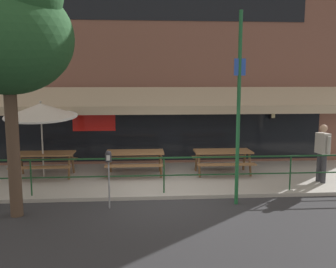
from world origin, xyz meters
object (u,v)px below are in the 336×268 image
object	(u,v)px
picnic_table_right	(223,155)
street_sign_pole	(239,108)
picnic_table_centre	(135,156)
parking_meter_near	(109,162)
picnic_table_left	(44,158)
patio_umbrella_left	(41,111)
street_tree_curbside	(9,31)
pedestrian_walking	(322,150)

from	to	relation	value
picnic_table_right	street_sign_pole	bearing A→B (deg)	-94.97
picnic_table_centre	picnic_table_right	distance (m)	2.79
picnic_table_right	parking_meter_near	xyz separation A→B (m)	(-3.38, -2.74, 0.44)
picnic_table_left	picnic_table_centre	bearing A→B (deg)	0.50
patio_umbrella_left	street_tree_curbside	bearing A→B (deg)	-85.97
parking_meter_near	street_sign_pole	size ratio (longest dim) A/B	0.30
picnic_table_centre	picnic_table_right	size ratio (longest dim) A/B	1.00
picnic_table_left	pedestrian_walking	size ratio (longest dim) A/B	1.05
picnic_table_centre	parking_meter_near	size ratio (longest dim) A/B	1.27
picnic_table_centre	street_sign_pole	size ratio (longest dim) A/B	0.38
picnic_table_left	parking_meter_near	distance (m)	3.56
picnic_table_right	street_sign_pole	size ratio (longest dim) A/B	0.38
picnic_table_left	parking_meter_near	xyz separation A→B (m)	(2.20, -2.76, 0.44)
picnic_table_right	pedestrian_walking	size ratio (longest dim) A/B	1.05
picnic_table_right	street_tree_curbside	distance (m)	7.09
pedestrian_walking	street_tree_curbside	distance (m)	8.84
picnic_table_right	patio_umbrella_left	xyz separation A→B (m)	(-5.58, -0.13, 1.47)
parking_meter_near	street_tree_curbside	xyz separation A→B (m)	(-1.99, -0.41, 2.96)
picnic_table_centre	street_tree_curbside	world-z (taller)	street_tree_curbside
picnic_table_left	patio_umbrella_left	distance (m)	1.48
patio_umbrella_left	street_sign_pole	size ratio (longest dim) A/B	0.51
picnic_table_right	patio_umbrella_left	distance (m)	5.77
picnic_table_right	parking_meter_near	distance (m)	4.37
patio_umbrella_left	pedestrian_walking	size ratio (longest dim) A/B	1.40
picnic_table_centre	picnic_table_right	xyz separation A→B (m)	(2.79, -0.05, 0.00)
patio_umbrella_left	parking_meter_near	world-z (taller)	patio_umbrella_left
pedestrian_walking	street_tree_curbside	size ratio (longest dim) A/B	0.30
picnic_table_centre	picnic_table_right	bearing A→B (deg)	-0.96
pedestrian_walking	street_sign_pole	xyz separation A→B (m)	(-2.92, -1.48, 1.35)
parking_meter_near	street_tree_curbside	world-z (taller)	street_tree_curbside
picnic_table_right	patio_umbrella_left	world-z (taller)	patio_umbrella_left
pedestrian_walking	street_sign_pole	bearing A→B (deg)	-153.06
parking_meter_near	picnic_table_right	bearing A→B (deg)	39.07
picnic_table_right	patio_umbrella_left	size ratio (longest dim) A/B	0.75
picnic_table_centre	street_tree_curbside	distance (m)	5.33
patio_umbrella_left	parking_meter_near	distance (m)	3.57
picnic_table_left	patio_umbrella_left	xyz separation A→B (m)	(-0.00, -0.16, 1.47)
patio_umbrella_left	street_tree_curbside	size ratio (longest dim) A/B	0.43
picnic_table_right	street_sign_pole	xyz separation A→B (m)	(-0.23, -2.65, 1.70)
picnic_table_left	street_sign_pole	world-z (taller)	street_sign_pole
patio_umbrella_left	parking_meter_near	xyz separation A→B (m)	(2.20, -2.61, -1.03)
picnic_table_centre	pedestrian_walking	bearing A→B (deg)	-12.49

